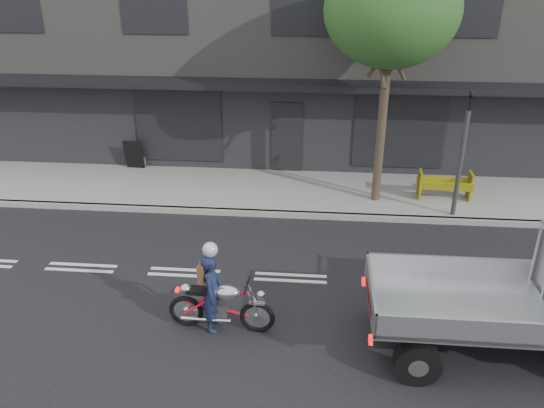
{
  "coord_description": "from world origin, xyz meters",
  "views": [
    {
      "loc": [
        0.5,
        -9.98,
        6.35
      ],
      "look_at": [
        -0.46,
        0.5,
        1.56
      ],
      "focal_mm": 35.0,
      "sensor_mm": 36.0,
      "label": 1
    }
  ],
  "objects": [
    {
      "name": "motorcycle",
      "position": [
        -1.2,
        -1.87,
        0.54
      ],
      "size": [
        2.04,
        0.59,
        1.05
      ],
      "rotation": [
        0.0,
        0.0,
        -0.05
      ],
      "color": "black",
      "rests_on": "ground"
    },
    {
      "name": "kerb",
      "position": [
        0.0,
        3.1,
        0.07
      ],
      "size": [
        32.0,
        0.2,
        0.15
      ],
      "primitive_type": "cube",
      "color": "gray",
      "rests_on": "ground"
    },
    {
      "name": "rider",
      "position": [
        -1.35,
        -1.87,
        0.79
      ],
      "size": [
        0.4,
        0.59,
        1.57
      ],
      "primitive_type": "imported",
      "rotation": [
        0.0,
        0.0,
        1.52
      ],
      "color": "#161E3E",
      "rests_on": "ground"
    },
    {
      "name": "building_main",
      "position": [
        0.0,
        11.3,
        4.0
      ],
      "size": [
        26.0,
        10.0,
        8.0
      ],
      "primitive_type": "cube",
      "color": "slate",
      "rests_on": "ground"
    },
    {
      "name": "sandwich_board",
      "position": [
        -5.51,
        6.0,
        0.63
      ],
      "size": [
        0.63,
        0.44,
        0.96
      ],
      "primitive_type": null,
      "rotation": [
        0.0,
        0.0,
        -0.06
      ],
      "color": "black",
      "rests_on": "sidewalk"
    },
    {
      "name": "traffic_light_pole",
      "position": [
        4.2,
        3.35,
        1.65
      ],
      "size": [
        0.12,
        0.12,
        3.5
      ],
      "color": "#2D2D30",
      "rests_on": "ground"
    },
    {
      "name": "sidewalk",
      "position": [
        0.0,
        4.7,
        0.07
      ],
      "size": [
        32.0,
        3.2,
        0.15
      ],
      "primitive_type": "cube",
      "color": "gray",
      "rests_on": "ground"
    },
    {
      "name": "construction_barrier",
      "position": [
        4.16,
        4.22,
        0.57
      ],
      "size": [
        1.53,
        0.65,
        0.84
      ],
      "primitive_type": null,
      "rotation": [
        0.0,
        0.0,
        -0.04
      ],
      "color": "#FDF50D",
      "rests_on": "sidewalk"
    },
    {
      "name": "ground",
      "position": [
        0.0,
        0.0,
        0.0
      ],
      "size": [
        80.0,
        80.0,
        0.0
      ],
      "primitive_type": "plane",
      "color": "black",
      "rests_on": "ground"
    },
    {
      "name": "street_tree",
      "position": [
        2.2,
        4.2,
        5.28
      ],
      "size": [
        3.4,
        3.4,
        6.74
      ],
      "color": "#382B21",
      "rests_on": "ground"
    }
  ]
}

